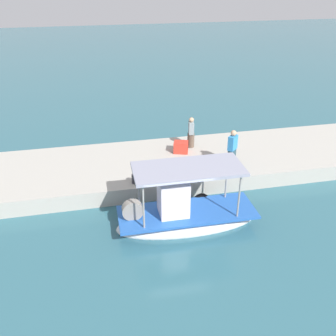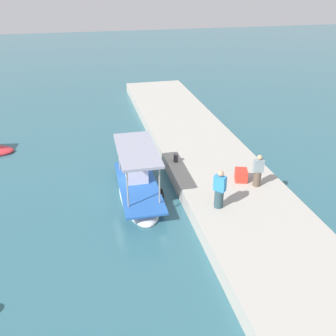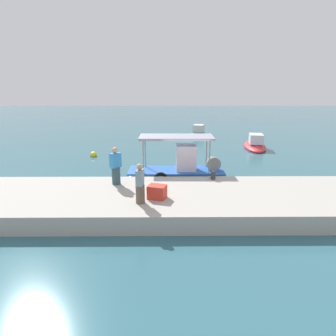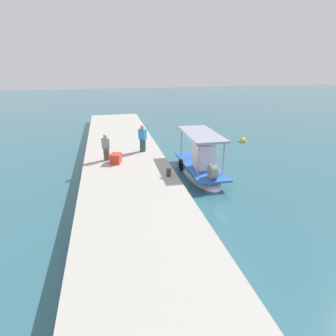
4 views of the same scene
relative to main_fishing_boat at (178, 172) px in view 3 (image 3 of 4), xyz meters
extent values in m
plane|color=#30616E|center=(0.42, 0.00, -0.46)|extent=(120.00, 120.00, 0.00)
cube|color=#ADA99F|center=(0.42, -4.34, -0.08)|extent=(36.00, 4.98, 0.75)
ellipsoid|color=silver|center=(-0.11, 0.01, -0.39)|extent=(5.64, 1.92, 0.84)
cube|color=#275CB3|center=(-0.11, 0.01, 0.08)|extent=(5.42, 1.92, 0.10)
cube|color=silver|center=(0.45, 0.00, 0.80)|extent=(1.11, 1.03, 1.54)
cylinder|color=gray|center=(1.70, 0.69, 0.99)|extent=(0.07, 0.07, 1.92)
cylinder|color=gray|center=(1.68, -0.72, 0.99)|extent=(0.07, 0.07, 1.92)
cylinder|color=gray|center=(-1.90, 0.73, 0.99)|extent=(0.07, 0.07, 1.92)
cylinder|color=gray|center=(-1.92, -0.67, 0.99)|extent=(0.07, 0.07, 1.92)
cube|color=#9395A8|center=(-0.11, 0.01, 2.01)|extent=(4.12, 1.86, 0.12)
torus|color=black|center=(-0.96, -0.94, -0.12)|extent=(0.74, 0.19, 0.74)
cylinder|color=gray|center=(2.03, -0.02, 0.48)|extent=(0.80, 0.36, 0.80)
cylinder|color=#2E4952|center=(-3.04, -3.04, 0.70)|extent=(0.56, 0.56, 0.82)
cube|color=#338BCF|center=(-3.04, -3.04, 1.45)|extent=(0.55, 0.55, 0.68)
sphere|color=tan|center=(-3.04, -3.04, 1.93)|extent=(0.27, 0.27, 0.27)
cylinder|color=brown|center=(-1.72, -5.45, 0.66)|extent=(0.41, 0.41, 0.75)
cube|color=#82959B|center=(-1.72, -5.45, 1.35)|extent=(0.31, 0.49, 0.62)
sphere|color=tan|center=(-1.72, -5.45, 1.78)|extent=(0.24, 0.24, 0.24)
cylinder|color=#2D2D33|center=(1.65, -2.32, 0.50)|extent=(0.24, 0.24, 0.42)
cube|color=red|center=(-1.06, -4.92, 0.57)|extent=(0.85, 0.76, 0.56)
sphere|color=yellow|center=(-6.17, 5.91, -0.35)|extent=(0.52, 0.52, 0.52)
ellipsoid|color=red|center=(6.98, 9.06, -0.36)|extent=(2.51, 5.06, 0.70)
cube|color=silver|center=(6.91, 8.58, 0.39)|extent=(1.28, 1.60, 0.80)
ellipsoid|color=teal|center=(2.67, 15.24, -0.40)|extent=(2.91, 4.11, 0.62)
cube|color=silver|center=(2.80, 15.59, 0.29)|extent=(1.37, 1.41, 0.76)
camera|label=1|loc=(3.18, 11.75, 8.55)|focal=40.14mm
camera|label=2|loc=(-15.83, 2.20, 9.28)|focal=39.99mm
camera|label=3|loc=(-0.72, -16.98, 4.91)|focal=33.04mm
camera|label=4|loc=(14.95, -5.32, 5.95)|focal=29.95mm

